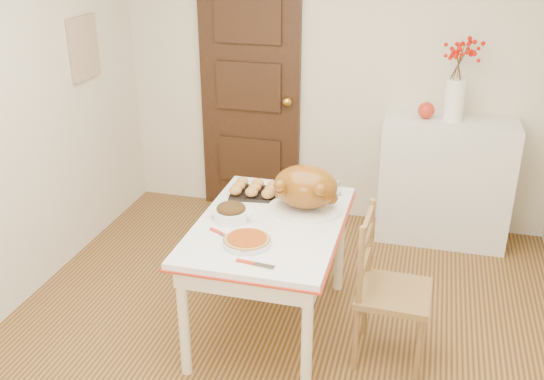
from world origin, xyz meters
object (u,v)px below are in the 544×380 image
(turkey_platter, at_px, (305,189))
(chair_oak, at_px, (394,290))
(sideboard, at_px, (445,181))
(pumpkin_pie, at_px, (247,240))
(kitchen_table, at_px, (270,276))

(turkey_platter, bearing_deg, chair_oak, -25.57)
(sideboard, bearing_deg, turkey_platter, -122.88)
(pumpkin_pie, bearing_deg, chair_oak, 13.94)
(sideboard, distance_m, pumpkin_pie, 2.10)
(sideboard, bearing_deg, pumpkin_pie, -120.55)
(chair_oak, relative_size, pumpkin_pie, 3.54)
(kitchen_table, bearing_deg, chair_oak, -7.60)
(kitchen_table, distance_m, turkey_platter, 0.57)
(sideboard, distance_m, chair_oak, 1.62)
(sideboard, xyz_separation_m, chair_oak, (-0.26, -1.60, -0.04))
(pumpkin_pie, bearing_deg, sideboard, 59.45)
(sideboard, distance_m, kitchen_table, 1.81)
(chair_oak, bearing_deg, kitchen_table, 84.34)
(sideboard, relative_size, pumpkin_pie, 3.81)
(chair_oak, height_order, pumpkin_pie, chair_oak)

